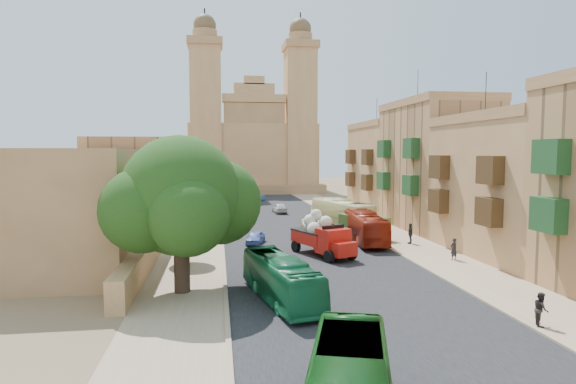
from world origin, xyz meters
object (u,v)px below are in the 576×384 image
object	(u,v)px
church	(252,146)
street_tree_c	(196,193)
street_tree_d	(200,189)
car_cream	(312,223)
bus_cream_east	(342,212)
pedestrian_a	(454,249)
pedestrian_b	(541,309)
car_blue_b	(259,198)
car_dkblue	(236,208)
bus_green_north	(281,279)
car_white_a	(246,214)
street_tree_a	(182,218)
ficus_tree	(182,200)
pedestrian_c	(410,233)
street_tree_b	(191,200)
olive_pickup	(364,227)
bus_red_east	(365,227)
red_truck	(323,236)
car_blue_a	(256,237)
car_white_b	(280,208)

from	to	relation	value
church	street_tree_c	world-z (taller)	church
street_tree_d	car_cream	xyz separation A→B (m)	(12.59, -22.32, -2.12)
church	bus_cream_east	xyz separation A→B (m)	(6.50, -50.23, -8.06)
pedestrian_a	pedestrian_b	bearing A→B (deg)	59.83
car_blue_b	pedestrian_a	size ratio (longest dim) A/B	2.02
car_dkblue	bus_green_north	bearing A→B (deg)	-75.92
street_tree_c	car_white_a	size ratio (longest dim) A/B	1.18
bus_cream_east	car_blue_b	world-z (taller)	bus_cream_east
street_tree_a	car_dkblue	xyz separation A→B (m)	(5.02, 29.42, -2.71)
ficus_tree	pedestrian_c	bearing A→B (deg)	32.89
street_tree_b	car_white_a	xyz separation A→B (m)	(5.99, 10.54, -2.79)
olive_pickup	pedestrian_a	bearing A→B (deg)	-69.78
bus_red_east	church	bearing A→B (deg)	-78.97
red_truck	car_white_a	size ratio (longest dim) A/B	1.62
bus_red_east	car_blue_a	world-z (taller)	bus_red_east
ficus_tree	red_truck	bearing A→B (deg)	39.90
street_tree_a	street_tree_d	bearing A→B (deg)	90.00
red_truck	car_cream	distance (m)	13.28
car_dkblue	pedestrian_b	size ratio (longest dim) A/B	2.63
bus_cream_east	bus_red_east	bearing A→B (deg)	70.85
street_tree_c	car_white_b	xyz separation A→B (m)	(10.91, 4.01, -2.50)
street_tree_b	car_white_a	size ratio (longest dim) A/B	1.28
car_cream	pedestrian_c	world-z (taller)	pedestrian_c
car_cream	street_tree_b	bearing A→B (deg)	16.59
car_white_a	car_dkblue	world-z (taller)	car_white_a
ficus_tree	bus_green_north	xyz separation A→B (m)	(5.42, -2.46, -4.20)
car_white_b	pedestrian_a	bearing A→B (deg)	103.70
bus_red_east	car_blue_a	bearing A→B (deg)	1.52
car_blue_b	pedestrian_a	distance (m)	48.57
church	olive_pickup	xyz separation A→B (m)	(6.50, -58.61, -8.48)
car_cream	car_white_b	distance (m)	14.43
church	ficus_tree	world-z (taller)	church
car_white_b	car_dkblue	bearing A→B (deg)	-16.96
car_white_b	church	bearing A→B (deg)	-92.16
bus_red_east	red_truck	bearing A→B (deg)	51.09
bus_green_north	bus_cream_east	world-z (taller)	bus_cream_east
car_dkblue	car_blue_b	size ratio (longest dim) A/B	1.24
bus_red_east	street_tree_c	bearing A→B (deg)	-43.36
street_tree_b	car_cream	bearing A→B (deg)	7.58
pedestrian_c	bus_cream_east	bearing A→B (deg)	-152.31
street_tree_d	red_truck	size ratio (longest dim) A/B	0.65
street_tree_c	car_white_a	bearing A→B (deg)	-13.72
car_blue_a	car_white_b	xyz separation A→B (m)	(4.97, 21.53, 0.12)
red_truck	car_blue_b	distance (m)	44.43
bus_green_north	car_blue_a	size ratio (longest dim) A/B	2.69
bus_cream_east	pedestrian_b	size ratio (longest dim) A/B	6.52
car_blue_a	car_cream	bearing A→B (deg)	64.70
street_tree_a	car_dkblue	world-z (taller)	street_tree_a
red_truck	car_blue_a	world-z (taller)	red_truck
olive_pickup	car_dkblue	world-z (taller)	olive_pickup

